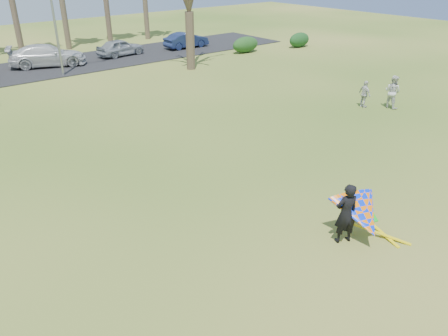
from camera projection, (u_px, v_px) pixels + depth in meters
ground at (264, 221)px, 13.82m from camera, size 100.00×100.00×0.00m
parking_strip at (20, 72)px, 31.15m from camera, size 46.00×7.00×0.06m
streetlight at (55, 7)px, 28.34m from camera, size 2.28×0.18×8.00m
hedge_near at (245, 45)px, 37.05m from camera, size 2.64×1.19×1.32m
hedge_far at (299, 40)px, 39.22m from camera, size 2.30×1.08×1.28m
car_3 at (47, 55)px, 32.25m from camera, size 5.83×3.90×1.57m
car_4 at (120, 47)px, 35.63m from camera, size 4.07×2.05×1.33m
car_5 at (186, 40)px, 38.64m from camera, size 4.04×1.46×1.32m
pedestrian_a at (392, 92)px, 23.58m from camera, size 0.68×0.88×1.79m
pedestrian_b at (365, 94)px, 23.72m from camera, size 0.59×0.93×1.47m
kite_flyer at (360, 214)px, 12.54m from camera, size 2.13×2.39×2.04m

